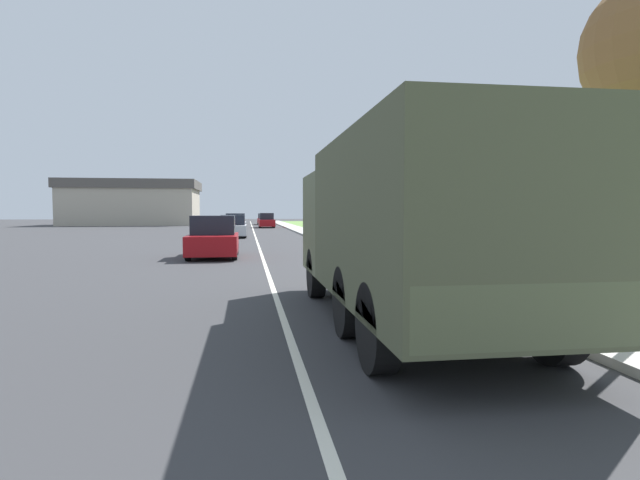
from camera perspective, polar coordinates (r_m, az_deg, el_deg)
The scene contains 11 objects.
ground_plane at distance 34.81m, azimuth -7.34°, elevation 0.23°, with size 180.00×180.00×0.00m, color #38383A.
lane_centre_stripe at distance 34.81m, azimuth -7.34°, elevation 0.23°, with size 0.12×120.00×0.00m.
sidewalk_right at distance 35.18m, azimuth 0.01°, elevation 0.39°, with size 1.80×120.00×0.12m.
grass_strip_right at distance 36.08m, azimuth 6.94°, elevation 0.36°, with size 7.00×120.00×0.02m.
military_truck at distance 8.14m, azimuth 9.82°, elevation 1.87°, with size 2.47×7.63×2.91m.
car_nearest_ahead at distance 20.36m, azimuth -12.07°, elevation 0.14°, with size 1.91×3.95×1.67m.
car_second_ahead at distance 36.03m, azimuth -9.92°, elevation 1.44°, with size 1.90×4.38×1.59m.
car_third_ahead at distance 44.46m, azimuth -9.63°, elevation 1.82°, with size 1.83×4.19×1.67m.
car_fourth_ahead at distance 57.27m, azimuth -6.12°, elevation 2.16°, with size 1.75×4.85×1.67m.
car_farthest_ahead at distance 70.63m, azimuth -6.41°, elevation 2.34°, with size 1.86×4.87×1.58m.
building_distant at distance 72.53m, azimuth -20.58°, elevation 4.02°, with size 17.41×10.94×6.00m.
Camera 1 is at (-0.60, 5.24, 1.83)m, focal length 28.00 mm.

